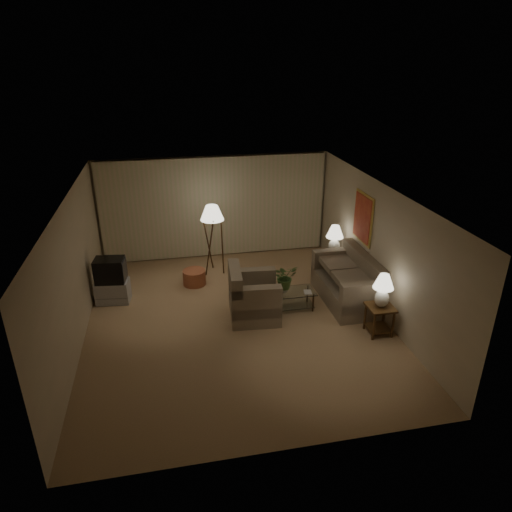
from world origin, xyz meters
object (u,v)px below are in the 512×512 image
at_px(table_lamp_near, 383,288).
at_px(ottoman, 194,277).
at_px(floor_lamp, 213,238).
at_px(armchair, 254,298).
at_px(tv_cabinet, 113,291).
at_px(sofa, 346,283).
at_px(crt_tv, 110,270).
at_px(side_table_far, 333,261).
at_px(side_table_near, 380,315).
at_px(vase, 285,289).
at_px(table_lamp_far, 335,237).
at_px(coffee_table, 291,297).

distance_m(table_lamp_near, ottoman, 4.47).
distance_m(table_lamp_near, floor_lamp, 4.42).
distance_m(armchair, table_lamp_near, 2.58).
bearing_deg(armchair, tv_cabinet, 71.81).
relative_size(sofa, crt_tv, 2.92).
height_order(armchair, crt_tv, crt_tv).
bearing_deg(ottoman, crt_tv, -165.22).
bearing_deg(crt_tv, ottoman, 21.90).
xyz_separation_m(sofa, side_table_far, (0.15, 1.25, -0.03)).
bearing_deg(side_table_near, side_table_far, 90.00).
xyz_separation_m(sofa, vase, (-1.43, -0.10, 0.06)).
distance_m(sofa, side_table_near, 1.36).
distance_m(table_lamp_far, crt_tv, 5.21).
relative_size(sofa, vase, 13.00).
xyz_separation_m(armchair, ottoman, (-1.12, 1.72, -0.26)).
bearing_deg(armchair, sofa, -78.62).
distance_m(side_table_far, table_lamp_near, 2.67).
distance_m(armchair, crt_tv, 3.20).
bearing_deg(vase, sofa, 4.01).
relative_size(armchair, ottoman, 2.26).
relative_size(sofa, ottoman, 3.65).
bearing_deg(crt_tv, table_lamp_far, 10.05).
bearing_deg(tv_cabinet, side_table_far, 10.05).
bearing_deg(sofa, table_lamp_near, 5.89).
bearing_deg(sofa, table_lamp_far, 172.71).
distance_m(side_table_near, floor_lamp, 4.45).
distance_m(side_table_near, ottoman, 4.40).
bearing_deg(crt_tv, vase, -9.54).
height_order(sofa, crt_tv, crt_tv).
relative_size(sofa, side_table_near, 3.27).
bearing_deg(tv_cabinet, side_table_near, -17.05).
bearing_deg(table_lamp_far, table_lamp_near, -90.00).
xyz_separation_m(tv_cabinet, floor_lamp, (2.36, 1.05, 0.67)).
bearing_deg(tv_cabinet, table_lamp_far, 10.05).
bearing_deg(table_lamp_near, table_lamp_far, 90.00).
xyz_separation_m(armchair, side_table_near, (2.26, -1.10, -0.04)).
xyz_separation_m(armchair, floor_lamp, (-0.58, 2.28, 0.47)).
height_order(table_lamp_far, floor_lamp, floor_lamp).
distance_m(crt_tv, floor_lamp, 2.59).
height_order(table_lamp_far, coffee_table, table_lamp_far).
xyz_separation_m(table_lamp_near, table_lamp_far, (-0.00, 2.60, 0.02)).
distance_m(tv_cabinet, floor_lamp, 2.67).
xyz_separation_m(sofa, table_lamp_near, (0.15, -1.35, 0.57)).
xyz_separation_m(floor_lamp, ottoman, (-0.54, -0.57, -0.74)).
height_order(sofa, tv_cabinet, sofa).
height_order(coffee_table, vase, vase).
distance_m(armchair, side_table_far, 2.72).
xyz_separation_m(ottoman, vase, (1.80, -1.56, 0.31)).
relative_size(table_lamp_near, table_lamp_far, 0.95).
bearing_deg(ottoman, floor_lamp, 46.57).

